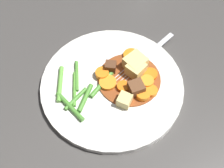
% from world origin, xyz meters
% --- Properties ---
extents(ground_plane, '(3.00, 3.00, 0.00)m').
position_xyz_m(ground_plane, '(0.00, 0.00, 0.00)').
color(ground_plane, '#423F3D').
extents(dinner_plate, '(0.28, 0.28, 0.01)m').
position_xyz_m(dinner_plate, '(0.00, 0.00, 0.01)').
color(dinner_plate, white).
rests_on(dinner_plate, ground_plane).
extents(stew_sauce, '(0.12, 0.12, 0.00)m').
position_xyz_m(stew_sauce, '(0.03, 0.01, 0.01)').
color(stew_sauce, brown).
rests_on(stew_sauce, dinner_plate).
extents(carrot_slice_0, '(0.04, 0.04, 0.01)m').
position_xyz_m(carrot_slice_0, '(0.08, 0.01, 0.02)').
color(carrot_slice_0, orange).
rests_on(carrot_slice_0, dinner_plate).
extents(carrot_slice_1, '(0.03, 0.03, 0.01)m').
position_xyz_m(carrot_slice_1, '(0.07, -0.01, 0.02)').
color(carrot_slice_1, orange).
rests_on(carrot_slice_1, dinner_plate).
extents(carrot_slice_2, '(0.05, 0.05, 0.01)m').
position_xyz_m(carrot_slice_2, '(0.04, 0.06, 0.02)').
color(carrot_slice_2, orange).
rests_on(carrot_slice_2, dinner_plate).
extents(carrot_slice_3, '(0.03, 0.03, 0.01)m').
position_xyz_m(carrot_slice_3, '(0.07, -0.03, 0.02)').
color(carrot_slice_3, orange).
rests_on(carrot_slice_3, dinner_plate).
extents(carrot_slice_4, '(0.03, 0.03, 0.01)m').
position_xyz_m(carrot_slice_4, '(0.02, -0.01, 0.02)').
color(carrot_slice_4, orange).
rests_on(carrot_slice_4, dinner_plate).
extents(carrot_slice_5, '(0.03, 0.03, 0.01)m').
position_xyz_m(carrot_slice_5, '(0.06, -0.03, 0.02)').
color(carrot_slice_5, orange).
rests_on(carrot_slice_5, dinner_plate).
extents(carrot_slice_6, '(0.04, 0.04, 0.01)m').
position_xyz_m(carrot_slice_6, '(-0.02, 0.02, 0.02)').
color(carrot_slice_6, orange).
rests_on(carrot_slice_6, dinner_plate).
extents(carrot_slice_7, '(0.04, 0.04, 0.01)m').
position_xyz_m(carrot_slice_7, '(-0.01, 0.00, 0.02)').
color(carrot_slice_7, orange).
rests_on(carrot_slice_7, dinner_plate).
extents(potato_chunk_0, '(0.03, 0.03, 0.02)m').
position_xyz_m(potato_chunk_0, '(0.02, -0.04, 0.02)').
color(potato_chunk_0, '#E5CC7A').
rests_on(potato_chunk_0, dinner_plate).
extents(potato_chunk_1, '(0.05, 0.05, 0.03)m').
position_xyz_m(potato_chunk_1, '(0.05, 0.03, 0.03)').
color(potato_chunk_1, '#E5CC7A').
rests_on(potato_chunk_1, dinner_plate).
extents(potato_chunk_2, '(0.04, 0.04, 0.03)m').
position_xyz_m(potato_chunk_2, '(0.05, 0.02, 0.03)').
color(potato_chunk_2, '#E5CC7A').
rests_on(potato_chunk_2, dinner_plate).
extents(meat_chunk_0, '(0.03, 0.03, 0.03)m').
position_xyz_m(meat_chunk_0, '(0.04, -0.02, 0.03)').
color(meat_chunk_0, brown).
rests_on(meat_chunk_0, dinner_plate).
extents(meat_chunk_1, '(0.02, 0.02, 0.02)m').
position_xyz_m(meat_chunk_1, '(-0.00, 0.03, 0.02)').
color(meat_chunk_1, '#56331E').
rests_on(meat_chunk_1, dinner_plate).
extents(green_bean_0, '(0.03, 0.06, 0.01)m').
position_xyz_m(green_bean_0, '(-0.05, -0.03, 0.02)').
color(green_bean_0, '#4C8E33').
rests_on(green_bean_0, dinner_plate).
extents(green_bean_1, '(0.01, 0.07, 0.01)m').
position_xyz_m(green_bean_1, '(-0.07, -0.01, 0.02)').
color(green_bean_1, '#599E38').
rests_on(green_bean_1, dinner_plate).
extents(green_bean_2, '(0.05, 0.06, 0.01)m').
position_xyz_m(green_bean_2, '(-0.02, -0.00, 0.02)').
color(green_bean_2, '#4C8E33').
rests_on(green_bean_2, dinner_plate).
extents(green_bean_3, '(0.01, 0.08, 0.01)m').
position_xyz_m(green_bean_3, '(-0.10, 0.01, 0.02)').
color(green_bean_3, '#66AD42').
rests_on(green_bean_3, dinner_plate).
extents(green_bean_4, '(0.05, 0.05, 0.01)m').
position_xyz_m(green_bean_4, '(-0.07, -0.03, 0.02)').
color(green_bean_4, '#4C8E33').
rests_on(green_bean_4, dinner_plate).
extents(green_bean_5, '(0.01, 0.07, 0.01)m').
position_xyz_m(green_bean_5, '(-0.07, 0.02, 0.02)').
color(green_bean_5, '#4C8E33').
rests_on(green_bean_5, dinner_plate).
extents(green_bean_6, '(0.05, 0.07, 0.01)m').
position_xyz_m(green_bean_6, '(-0.08, -0.04, 0.02)').
color(green_bean_6, '#4C8E33').
rests_on(green_bean_6, dinner_plate).
extents(fork, '(0.14, 0.13, 0.00)m').
position_xyz_m(fork, '(0.07, 0.05, 0.01)').
color(fork, silver).
rests_on(fork, dinner_plate).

